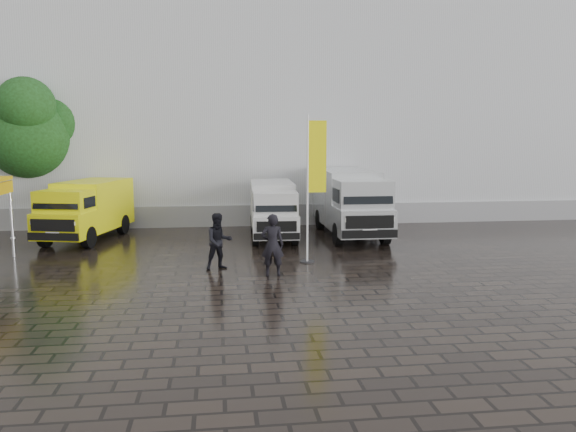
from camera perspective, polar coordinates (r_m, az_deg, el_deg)
name	(u,v)px	position (r m, az deg, el deg)	size (l,w,h in m)	color
ground	(317,261)	(19.29, 2.99, -4.60)	(120.00, 120.00, 0.00)	black
exhibition_hall	(304,107)	(34.98, 1.67, 10.99)	(44.00, 16.00, 12.00)	silver
hall_plinth	(329,214)	(27.26, 4.21, 0.20)	(44.00, 0.15, 1.00)	gray
van_yellow	(86,211)	(24.46, -19.82, 0.47)	(1.99, 5.18, 2.39)	#ECEF0C
van_white	(273,211)	(23.54, -1.56, 0.56)	(1.77, 5.31, 2.30)	silver
van_silver	(350,204)	(24.05, 6.32, 1.26)	(2.14, 6.43, 2.79)	silver
flagpole	(313,181)	(18.76, 2.55, 3.58)	(0.88, 0.50, 4.95)	black
tree	(27,130)	(28.39, -24.99, 7.94)	(3.93, 4.02, 7.05)	black
wheelie_bin	(380,214)	(27.33, 9.31, 0.23)	(0.66, 0.66, 1.09)	black
person_front	(272,245)	(17.13, -1.59, -2.94)	(0.70, 0.46, 1.92)	black
person_tent	(219,241)	(18.10, -7.03, -2.57)	(0.88, 0.69, 1.81)	black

